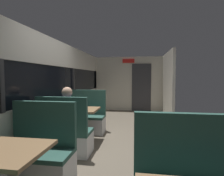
% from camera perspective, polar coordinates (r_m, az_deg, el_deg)
% --- Properties ---
extents(ground_plane, '(3.30, 9.20, 0.02)m').
position_cam_1_polar(ground_plane, '(3.98, 1.23, -18.04)').
color(ground_plane, '#665B4C').
extents(carriage_window_panel_left, '(0.09, 8.48, 2.30)m').
position_cam_1_polar(carriage_window_panel_left, '(4.16, -18.99, -1.45)').
color(carriage_window_panel_left, beige).
rests_on(carriage_window_panel_left, ground_plane).
extents(carriage_end_bulkhead, '(2.90, 0.11, 2.30)m').
position_cam_1_polar(carriage_end_bulkhead, '(7.89, 5.55, 1.20)').
color(carriage_end_bulkhead, beige).
rests_on(carriage_end_bulkhead, ground_plane).
extents(carriage_aisle_panel_right, '(0.08, 2.40, 2.30)m').
position_cam_1_polar(carriage_aisle_panel_right, '(6.75, 16.88, 0.78)').
color(carriage_aisle_panel_right, beige).
rests_on(carriage_aisle_panel_right, ground_plane).
extents(dining_table_near_window, '(0.90, 0.70, 0.74)m').
position_cam_1_polar(dining_table_near_window, '(2.25, -31.51, -18.28)').
color(dining_table_near_window, '#9E9EA3').
rests_on(dining_table_near_window, ground_plane).
extents(bench_near_window_facing_entry, '(0.95, 0.50, 1.10)m').
position_cam_1_polar(bench_near_window_facing_entry, '(2.89, -21.79, -19.66)').
color(bench_near_window_facing_entry, silver).
rests_on(bench_near_window_facing_entry, ground_plane).
extents(dining_table_mid_window, '(0.90, 0.70, 0.74)m').
position_cam_1_polar(dining_table_mid_window, '(4.22, -10.61, -7.68)').
color(dining_table_mid_window, '#9E9EA3').
rests_on(dining_table_mid_window, ground_plane).
extents(bench_mid_window_facing_end, '(0.95, 0.50, 1.10)m').
position_cam_1_polar(bench_mid_window_facing_end, '(3.66, -14.25, -14.49)').
color(bench_mid_window_facing_end, silver).
rests_on(bench_mid_window_facing_end, ground_plane).
extents(bench_mid_window_facing_entry, '(0.95, 0.50, 1.10)m').
position_cam_1_polar(bench_mid_window_facing_entry, '(4.93, -7.87, -9.70)').
color(bench_mid_window_facing_entry, silver).
rests_on(bench_mid_window_facing_entry, ground_plane).
extents(seated_passenger, '(0.47, 0.55, 1.26)m').
position_cam_1_polar(seated_passenger, '(3.67, -13.86, -11.06)').
color(seated_passenger, '#26262D').
rests_on(seated_passenger, ground_plane).
extents(coffee_cup_secondary, '(0.07, 0.07, 0.09)m').
position_cam_1_polar(coffee_cup_secondary, '(4.19, -10.21, -5.74)').
color(coffee_cup_secondary, '#B23333').
rests_on(coffee_cup_secondary, dining_table_mid_window).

